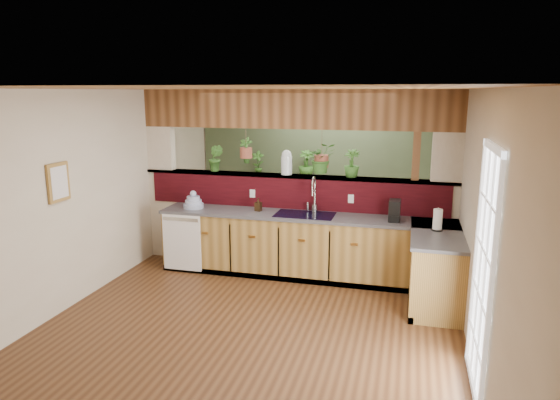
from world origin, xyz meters
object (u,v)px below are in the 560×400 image
(faucet, at_px, (314,193))
(coffee_maker, at_px, (394,211))
(shelving_console, at_px, (285,204))
(soap_dispenser, at_px, (258,204))
(glass_jar, at_px, (287,162))
(dish_stack, at_px, (193,203))
(paper_towel, at_px, (438,220))

(faucet, bearing_deg, coffee_maker, -9.10)
(shelving_console, bearing_deg, soap_dispenser, -77.26)
(faucet, xyz_separation_m, coffee_maker, (1.12, -0.18, -0.15))
(soap_dispenser, relative_size, glass_jar, 0.53)
(dish_stack, height_order, glass_jar, glass_jar)
(faucet, relative_size, soap_dispenser, 2.77)
(paper_towel, bearing_deg, shelving_console, 134.41)
(soap_dispenser, bearing_deg, paper_towel, -9.82)
(coffee_maker, bearing_deg, paper_towel, -32.62)
(coffee_maker, bearing_deg, soap_dispenser, 178.42)
(dish_stack, bearing_deg, soap_dispenser, 3.82)
(faucet, height_order, dish_stack, faucet)
(glass_jar, distance_m, shelving_console, 2.24)
(dish_stack, distance_m, shelving_console, 2.48)
(faucet, height_order, glass_jar, glass_jar)
(coffee_maker, xyz_separation_m, glass_jar, (-1.57, 0.40, 0.54))
(faucet, bearing_deg, dish_stack, -174.47)
(dish_stack, distance_m, glass_jar, 1.49)
(faucet, height_order, coffee_maker, faucet)
(faucet, bearing_deg, shelving_console, 114.09)
(soap_dispenser, xyz_separation_m, paper_towel, (2.43, -0.42, 0.04))
(coffee_maker, relative_size, glass_jar, 0.78)
(paper_towel, bearing_deg, soap_dispenser, 170.18)
(dish_stack, bearing_deg, coffee_maker, -0.18)
(dish_stack, bearing_deg, faucet, 5.53)
(faucet, xyz_separation_m, dish_stack, (-1.75, -0.17, -0.20))
(soap_dispenser, height_order, shelving_console, soap_dispenser)
(soap_dispenser, distance_m, paper_towel, 2.46)
(soap_dispenser, bearing_deg, faucet, 7.65)
(faucet, relative_size, paper_towel, 1.82)
(faucet, height_order, shelving_console, faucet)
(soap_dispenser, bearing_deg, glass_jar, 44.70)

